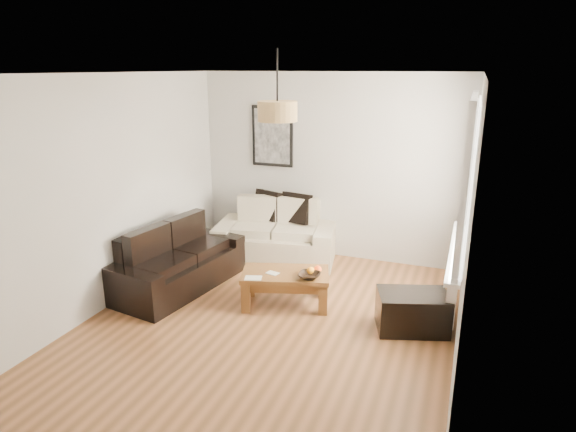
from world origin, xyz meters
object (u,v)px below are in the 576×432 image
at_px(sofa_leather, 177,258).
at_px(ottoman, 412,312).
at_px(loveseat_cream, 276,232).
at_px(coffee_table, 285,288).

bearing_deg(sofa_leather, ottoman, -82.03).
height_order(loveseat_cream, sofa_leather, loveseat_cream).
xyz_separation_m(coffee_table, ottoman, (1.45, -0.06, 0.00)).
distance_m(sofa_leather, ottoman, 2.89).
xyz_separation_m(loveseat_cream, ottoman, (2.08, -1.34, -0.21)).
distance_m(loveseat_cream, sofa_leather, 1.51).
height_order(loveseat_cream, ottoman, loveseat_cream).
bearing_deg(loveseat_cream, coffee_table, -73.94).
distance_m(loveseat_cream, ottoman, 2.48).
bearing_deg(coffee_table, sofa_leather, -179.56).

